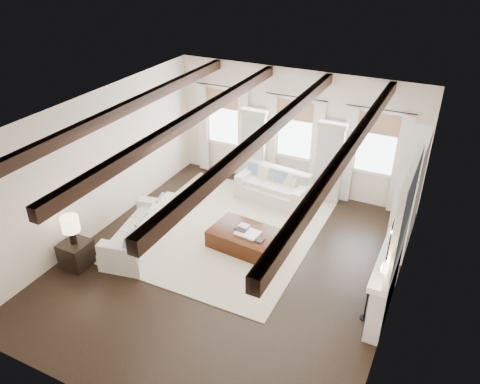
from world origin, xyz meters
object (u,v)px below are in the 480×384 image
at_px(ottoman, 247,239).
at_px(side_table_front, 76,254).
at_px(sofa_back, 274,187).
at_px(sofa_left, 143,233).
at_px(side_table_back, 256,168).

distance_m(ottoman, side_table_front, 3.58).
bearing_deg(sofa_back, sofa_left, -118.57).
bearing_deg(side_table_back, sofa_left, -101.89).
bearing_deg(sofa_left, side_table_back, 78.11).
bearing_deg(sofa_back, side_table_front, -121.06).
xyz_separation_m(sofa_back, sofa_left, (-1.75, -3.22, 0.03)).
bearing_deg(ottoman, sofa_left, -148.70).
xyz_separation_m(sofa_left, side_table_front, (-0.86, -1.12, -0.08)).
bearing_deg(side_table_back, sofa_back, -42.89).
xyz_separation_m(side_table_front, side_table_back, (1.71, 5.17, 0.03)).
bearing_deg(ottoman, side_table_back, 116.41).
relative_size(ottoman, side_table_front, 2.82).
bearing_deg(side_table_back, ottoman, -68.97).
distance_m(side_table_front, side_table_back, 5.45).
bearing_deg(side_table_front, ottoman, 36.06).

